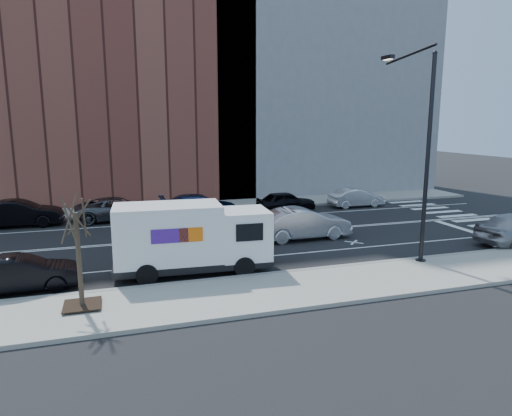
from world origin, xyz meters
TOP-DOWN VIEW (x-y plane):
  - ground at (0.00, 0.00)m, footprint 120.00×120.00m
  - sidewalk_near at (0.00, -8.80)m, footprint 44.00×3.60m
  - sidewalk_far at (0.00, 8.80)m, footprint 44.00×3.60m
  - curb_near at (0.00, -7.00)m, footprint 44.00×0.25m
  - curb_far at (0.00, 7.00)m, footprint 44.00×0.25m
  - crosswalk at (16.00, 0.00)m, footprint 3.00×14.00m
  - road_markings at (0.00, 0.00)m, footprint 40.00×8.60m
  - bldg_brick at (-8.00, 15.60)m, footprint 26.00×10.00m
  - bldg_concrete at (12.00, 15.60)m, footprint 20.00×10.00m
  - streetlight at (7.00, -6.91)m, footprint 0.44×4.02m
  - street_tree at (-7.00, -8.40)m, footprint 1.20×1.20m
  - fedex_van at (-2.87, -5.60)m, footprint 6.53×2.58m
  - far_parked_b at (-11.29, 5.96)m, footprint 4.90×1.77m
  - far_parked_c at (-5.60, 6.09)m, footprint 5.39×2.70m
  - far_parked_d at (-0.51, 5.60)m, footprint 5.15×2.16m
  - far_parked_e at (5.60, 5.55)m, footprint 4.26×1.92m
  - far_parked_f at (11.20, 5.67)m, footprint 4.14×1.52m
  - driving_sedan at (3.77, -1.76)m, footprint 5.12×1.90m
  - near_parked_rear_a at (-9.25, -5.82)m, footprint 4.25×1.82m

SIDE VIEW (x-z plane):
  - ground at x=0.00m, z-range 0.00..0.00m
  - crosswalk at x=16.00m, z-range 0.00..0.01m
  - road_markings at x=0.00m, z-range 0.00..0.01m
  - sidewalk_near at x=0.00m, z-range 0.00..0.15m
  - sidewalk_far at x=0.00m, z-range 0.00..0.15m
  - curb_near at x=0.00m, z-range 0.00..0.17m
  - curb_far at x=0.00m, z-range 0.00..0.17m
  - far_parked_f at x=11.20m, z-range 0.00..1.36m
  - near_parked_rear_a at x=-9.25m, z-range 0.00..1.36m
  - far_parked_e at x=5.60m, z-range 0.00..1.42m
  - far_parked_c at x=-5.60m, z-range 0.00..1.47m
  - far_parked_d at x=-0.51m, z-range 0.00..1.49m
  - far_parked_b at x=-11.29m, z-range 0.00..1.61m
  - driving_sedan at x=3.77m, z-range 0.00..1.67m
  - street_tree at x=-7.00m, z-range -0.42..3.33m
  - fedex_van at x=-2.87m, z-range 0.07..3.00m
  - streetlight at x=7.00m, z-range 0.41..9.75m
  - bldg_brick at x=-8.00m, z-range 0.00..22.00m
  - bldg_concrete at x=12.00m, z-range 0.00..26.00m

